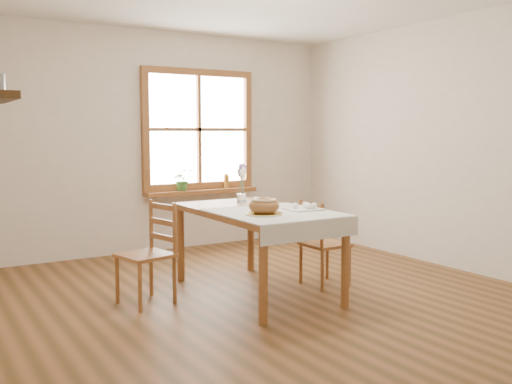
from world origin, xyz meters
TOP-DOWN VIEW (x-y plane):
  - ground at (0.00, 0.00)m, footprint 5.00×5.00m
  - room_walls at (0.00, 0.00)m, footprint 4.60×5.10m
  - window at (0.50, 2.47)m, footprint 1.46×0.08m
  - window_sill at (0.50, 2.40)m, footprint 1.46×0.20m
  - dining_table at (0.00, 0.30)m, footprint 0.90×1.60m
  - table_linen at (0.00, -0.00)m, footprint 0.91×0.99m
  - chair_left at (-0.94, 0.52)m, footprint 0.49×0.48m
  - chair_right at (0.69, 0.20)m, footprint 0.39×0.38m
  - bread_plate at (-0.16, -0.09)m, footprint 0.29×0.29m
  - bread_loaf at (-0.16, -0.09)m, footprint 0.24×0.24m
  - egg_napkin at (0.29, -0.02)m, footprint 0.30×0.26m
  - eggs at (0.29, -0.02)m, footprint 0.23×0.21m
  - salt_shaker at (0.03, 0.35)m, footprint 0.06×0.06m
  - pepper_shaker at (0.14, 0.33)m, footprint 0.05×0.05m
  - flower_vase at (0.04, 0.62)m, footprint 0.11×0.11m
  - lavender_bouquet at (0.04, 0.62)m, footprint 0.15×0.15m
  - potted_plant at (0.25, 2.40)m, footprint 0.25×0.28m
  - amber_bottle at (0.85, 2.40)m, footprint 0.07×0.07m

SIDE VIEW (x-z plane):
  - ground at x=0.00m, z-range 0.00..0.00m
  - chair_right at x=0.69m, z-range 0.00..0.80m
  - chair_left at x=-0.94m, z-range 0.00..0.84m
  - dining_table at x=0.00m, z-range 0.29..1.04m
  - window_sill at x=0.50m, z-range 0.66..0.71m
  - table_linen at x=0.00m, z-range 0.75..0.76m
  - egg_napkin at x=0.29m, z-range 0.76..0.77m
  - bread_plate at x=-0.16m, z-range 0.76..0.78m
  - flower_vase at x=0.04m, z-range 0.75..0.84m
  - eggs at x=0.29m, z-range 0.77..0.82m
  - pepper_shaker at x=0.14m, z-range 0.76..0.84m
  - salt_shaker at x=0.03m, z-range 0.76..0.85m
  - amber_bottle at x=0.85m, z-range 0.71..0.90m
  - potted_plant at x=0.25m, z-range 0.71..0.92m
  - bread_loaf at x=-0.16m, z-range 0.78..0.91m
  - lavender_bouquet at x=0.04m, z-range 0.84..1.13m
  - window at x=0.50m, z-range 0.72..2.18m
  - room_walls at x=0.00m, z-range 0.38..3.03m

